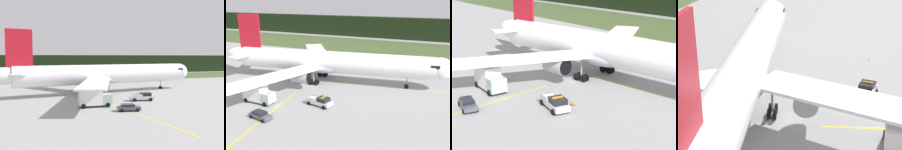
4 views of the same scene
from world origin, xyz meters
TOP-DOWN VIEW (x-y plane):
  - ground at (0.00, 0.00)m, footprint 320.00×320.00m
  - grass_verge at (0.00, 55.61)m, footprint 320.00×34.27m
  - distant_tree_line at (0.00, 81.36)m, footprint 288.00×5.22m
  - taxiway_centerline_main at (3.37, 5.75)m, footprint 74.93×11.63m
  - taxiway_centerline_spur at (1.59, -18.83)m, footprint 4.80×29.77m
  - airliner at (2.56, 5.62)m, footprint 56.87×50.39m
  - ops_pickup_truck at (7.71, -8.19)m, footprint 5.58×3.06m
  - catering_truck at (-4.19, -11.74)m, footprint 6.37×2.77m
  - staff_car at (0.90, -17.16)m, footprint 4.39×2.50m
  - apron_cone at (7.90, -5.58)m, footprint 0.53×0.53m
  - taxiway_edge_light_east at (21.54, -8.02)m, footprint 0.12×0.12m

SIDE VIEW (x-z plane):
  - ground at x=0.00m, z-range 0.00..0.00m
  - taxiway_centerline_main at x=3.37m, z-range 0.00..0.01m
  - taxiway_centerline_spur at x=1.59m, z-range 0.00..0.01m
  - grass_verge at x=0.00m, z-range 0.00..0.04m
  - taxiway_edge_light_east at x=21.54m, z-range 0.02..0.38m
  - apron_cone at x=7.90m, z-range -0.01..0.66m
  - staff_car at x=0.90m, z-range 0.05..1.35m
  - ops_pickup_truck at x=7.71m, z-range -0.07..1.87m
  - catering_truck at x=-4.19m, z-range -0.01..3.77m
  - airliner at x=2.56m, z-range -3.08..12.94m
  - distant_tree_line at x=0.00m, z-range 0.00..10.59m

